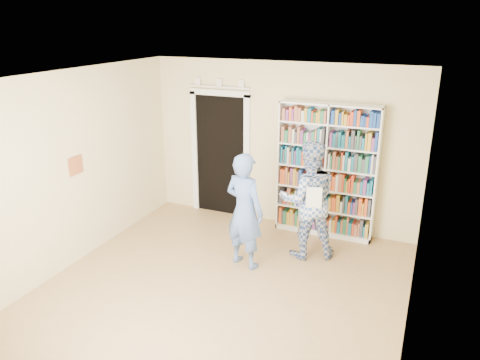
# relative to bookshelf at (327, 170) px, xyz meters

# --- Properties ---
(floor) EXTENTS (5.00, 5.00, 0.00)m
(floor) POSITION_rel_bookshelf_xyz_m (-0.80, -2.34, -1.07)
(floor) COLOR #9D7A4C
(floor) RESTS_ON ground
(ceiling) EXTENTS (5.00, 5.00, 0.00)m
(ceiling) POSITION_rel_bookshelf_xyz_m (-0.80, -2.34, 1.63)
(ceiling) COLOR white
(ceiling) RESTS_ON wall_back
(wall_back) EXTENTS (4.50, 0.00, 4.50)m
(wall_back) POSITION_rel_bookshelf_xyz_m (-0.80, 0.16, 0.28)
(wall_back) COLOR beige
(wall_back) RESTS_ON floor
(wall_left) EXTENTS (0.00, 5.00, 5.00)m
(wall_left) POSITION_rel_bookshelf_xyz_m (-3.05, -2.34, 0.28)
(wall_left) COLOR beige
(wall_left) RESTS_ON floor
(wall_right) EXTENTS (0.00, 5.00, 5.00)m
(wall_right) POSITION_rel_bookshelf_xyz_m (1.45, -2.34, 0.28)
(wall_right) COLOR beige
(wall_right) RESTS_ON floor
(bookshelf) EXTENTS (1.55, 0.29, 2.13)m
(bookshelf) POSITION_rel_bookshelf_xyz_m (0.00, 0.00, 0.00)
(bookshelf) COLOR white
(bookshelf) RESTS_ON floor
(doorway) EXTENTS (1.10, 0.08, 2.43)m
(doorway) POSITION_rel_bookshelf_xyz_m (-1.90, 0.13, 0.11)
(doorway) COLOR black
(doorway) RESTS_ON floor
(wall_art) EXTENTS (0.03, 0.25, 0.25)m
(wall_art) POSITION_rel_bookshelf_xyz_m (-3.03, -2.14, 0.33)
(wall_art) COLOR maroon
(wall_art) RESTS_ON wall_left
(man_blue) EXTENTS (0.69, 0.54, 1.65)m
(man_blue) POSITION_rel_bookshelf_xyz_m (-0.79, -1.46, -0.25)
(man_blue) COLOR #5171B5
(man_blue) RESTS_ON floor
(man_plaid) EXTENTS (1.05, 0.96, 1.74)m
(man_plaid) POSITION_rel_bookshelf_xyz_m (-0.06, -0.84, -0.20)
(man_plaid) COLOR #315198
(man_plaid) RESTS_ON floor
(paper_sheet) EXTENTS (0.21, 0.05, 0.30)m
(paper_sheet) POSITION_rel_bookshelf_xyz_m (0.08, -1.09, -0.06)
(paper_sheet) COLOR white
(paper_sheet) RESTS_ON man_plaid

